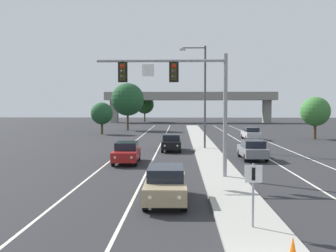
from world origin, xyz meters
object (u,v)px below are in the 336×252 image
median_sign_post (253,186)px  tree_far_left_b (145,105)px  car_oncoming_red (127,152)px  tree_far_right_c (315,112)px  car_receding_silver (251,133)px  car_oncoming_tan (166,184)px  street_lamp_median (203,91)px  tree_far_left_c (102,113)px  traffic_cone_median_nose (293,251)px  overhead_signal_mast (183,88)px  car_oncoming_black (171,142)px  tree_far_left_a (128,99)px  car_receding_grey (253,149)px

median_sign_post → tree_far_left_b: tree_far_left_b is taller
car_oncoming_red → tree_far_right_c: size_ratio=0.83×
median_sign_post → car_receding_silver: 36.64m
car_oncoming_tan → tree_far_left_b: (-8.66, 84.71, 3.76)m
street_lamp_median → tree_far_right_c: 19.56m
tree_far_right_c → tree_far_left_c: tree_far_right_c is taller
street_lamp_median → car_oncoming_tan: 21.72m
car_receding_silver → tree_far_left_c: (-20.74, 8.60, 2.31)m
street_lamp_median → car_oncoming_red: 12.27m
traffic_cone_median_nose → street_lamp_median: bearing=91.5°
car_receding_silver → tree_far_left_b: (-18.29, 52.66, 3.76)m
street_lamp_median → tree_far_left_c: street_lamp_median is taller
median_sign_post → tree_far_left_c: tree_far_left_c is taller
overhead_signal_mast → car_oncoming_red: size_ratio=1.70×
car_oncoming_red → tree_far_left_b: bearing=94.1°
car_oncoming_black → tree_far_right_c: size_ratio=0.82×
median_sign_post → car_receding_silver: median_sign_post is taller
tree_far_left_c → traffic_cone_median_nose: bearing=-72.9°
car_oncoming_tan → tree_far_left_b: size_ratio=0.64×
car_oncoming_tan → car_receding_silver: (9.64, 32.05, 0.00)m
tree_far_left_b → tree_far_left_c: 44.15m
overhead_signal_mast → tree_far_left_a: 45.29m
overhead_signal_mast → car_oncoming_red: bearing=124.9°
car_oncoming_red → car_receding_grey: (9.82, 2.23, 0.00)m
overhead_signal_mast → street_lamp_median: (2.03, 15.37, 0.45)m
tree_far_left_a → car_oncoming_red: bearing=-82.4°
overhead_signal_mast → median_sign_post: (2.31, -9.59, -3.76)m
tree_far_left_c → car_oncoming_tan: bearing=-74.7°
tree_far_left_c → tree_far_right_c: bearing=-14.5°
car_receding_grey → tree_far_right_c: (11.57, 19.26, 2.74)m
tree_far_right_c → tree_far_left_a: bearing=147.6°
street_lamp_median → tree_far_right_c: (15.16, 12.16, -2.24)m
car_oncoming_black → tree_far_left_a: bearing=105.3°
median_sign_post → tree_far_left_a: (-11.60, 53.92, 3.79)m
traffic_cone_median_nose → tree_far_left_a: 58.48m
median_sign_post → car_receding_silver: (6.48, 36.05, -0.77)m
car_oncoming_black → traffic_cone_median_nose: bearing=-81.9°
tree_far_left_a → street_lamp_median: bearing=-68.7°
street_lamp_median → car_receding_grey: 9.38m
car_oncoming_tan → tree_far_left_c: bearing=105.3°
traffic_cone_median_nose → overhead_signal_mast: bearing=102.4°
tree_far_left_a → overhead_signal_mast: bearing=-78.2°
tree_far_left_b → car_receding_grey: bearing=-78.0°
car_receding_silver → tree_far_left_a: bearing=135.4°
median_sign_post → car_oncoming_red: bearing=112.6°
car_oncoming_red → tree_far_left_a: (-5.08, 38.29, 4.56)m
tree_far_left_b → overhead_signal_mast: bearing=-83.2°
overhead_signal_mast → car_receding_silver: size_ratio=1.71×
car_receding_grey → tree_far_right_c: bearing=59.0°
tree_far_left_b → car_oncoming_red: bearing=-85.9°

